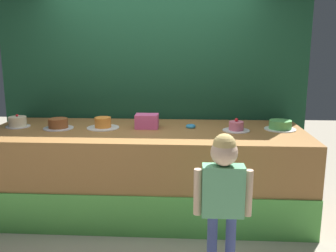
% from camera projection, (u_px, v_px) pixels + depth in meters
% --- Properties ---
extents(ground_plane, '(12.00, 12.00, 0.00)m').
position_uv_depth(ground_plane, '(140.00, 236.00, 3.61)').
color(ground_plane, '#ADA38E').
extents(stage_platform, '(3.40, 1.24, 0.92)m').
position_uv_depth(stage_platform, '(146.00, 171.00, 4.10)').
color(stage_platform, '#9E6B38').
rests_on(stage_platform, ground_plane).
extents(curtain_backdrop, '(3.76, 0.08, 2.77)m').
position_uv_depth(curtain_backdrop, '(152.00, 81.00, 4.60)').
color(curtain_backdrop, '#19472D').
rests_on(curtain_backdrop, ground_plane).
extents(child_figure, '(0.45, 0.21, 1.17)m').
position_uv_depth(child_figure, '(223.00, 186.00, 2.85)').
color(child_figure, '#3F4C8C').
rests_on(child_figure, ground_plane).
extents(pink_box, '(0.25, 0.19, 0.15)m').
position_uv_depth(pink_box, '(147.00, 121.00, 4.08)').
color(pink_box, '#EC5C9C').
rests_on(pink_box, stage_platform).
extents(donut, '(0.11, 0.11, 0.04)m').
position_uv_depth(donut, '(191.00, 126.00, 4.10)').
color(donut, '#3399D8').
rests_on(donut, stage_platform).
extents(cake_far_left, '(0.26, 0.26, 0.15)m').
position_uv_depth(cake_far_left, '(18.00, 122.00, 4.14)').
color(cake_far_left, silver).
rests_on(cake_far_left, stage_platform).
extents(cake_left, '(0.32, 0.32, 0.11)m').
position_uv_depth(cake_left, '(58.00, 124.00, 4.06)').
color(cake_left, silver).
rests_on(cake_left, stage_platform).
extents(cake_center, '(0.35, 0.35, 0.12)m').
position_uv_depth(cake_center, '(103.00, 124.00, 4.08)').
color(cake_center, white).
rests_on(cake_center, stage_platform).
extents(cake_right, '(0.29, 0.29, 0.14)m').
position_uv_depth(cake_right, '(236.00, 127.00, 3.95)').
color(cake_right, white).
rests_on(cake_right, stage_platform).
extents(cake_far_right, '(0.34, 0.34, 0.10)m').
position_uv_depth(cake_far_right, '(280.00, 125.00, 4.01)').
color(cake_far_right, white).
rests_on(cake_far_right, stage_platform).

